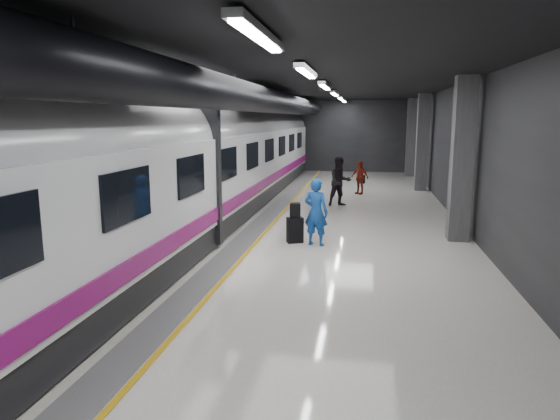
{
  "coord_description": "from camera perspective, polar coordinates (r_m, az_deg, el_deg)",
  "views": [
    {
      "loc": [
        1.94,
        -12.32,
        3.37
      ],
      "look_at": [
        0.06,
        -1.33,
        1.32
      ],
      "focal_mm": 32.0,
      "sensor_mm": 36.0,
      "label": 1
    }
  ],
  "objects": [
    {
      "name": "ground",
      "position": [
        12.92,
        0.73,
        -4.68
      ],
      "size": [
        40.0,
        40.0,
        0.0
      ],
      "primitive_type": "plane",
      "color": "silver",
      "rests_on": "ground"
    },
    {
      "name": "platform_hall",
      "position": [
        13.47,
        0.19,
        11.15
      ],
      "size": [
        10.02,
        40.02,
        4.51
      ],
      "color": "black",
      "rests_on": "ground"
    },
    {
      "name": "train",
      "position": [
        13.43,
        -13.11,
        4.61
      ],
      "size": [
        3.05,
        38.0,
        4.05
      ],
      "color": "black",
      "rests_on": "ground"
    },
    {
      "name": "traveler_main",
      "position": [
        13.33,
        4.13,
        -0.23
      ],
      "size": [
        0.76,
        0.6,
        1.82
      ],
      "primitive_type": "imported",
      "rotation": [
        0.0,
        0.0,
        2.86
      ],
      "color": "blue",
      "rests_on": "ground"
    },
    {
      "name": "suitcase_main",
      "position": [
        13.7,
        1.71,
        -2.3
      ],
      "size": [
        0.5,
        0.42,
        0.7
      ],
      "primitive_type": "cube",
      "rotation": [
        0.0,
        0.0,
        0.4
      ],
      "color": "black",
      "rests_on": "ground"
    },
    {
      "name": "shoulder_bag",
      "position": [
        13.57,
        1.73,
        -0.08
      ],
      "size": [
        0.31,
        0.2,
        0.39
      ],
      "primitive_type": "cube",
      "rotation": [
        0.0,
        0.0,
        0.17
      ],
      "color": "black",
      "rests_on": "suitcase_main"
    },
    {
      "name": "traveler_far_a",
      "position": [
        19.52,
        6.86,
        3.24
      ],
      "size": [
        1.14,
        1.05,
        1.9
      ],
      "primitive_type": "imported",
      "rotation": [
        0.0,
        0.0,
        0.45
      ],
      "color": "black",
      "rests_on": "ground"
    },
    {
      "name": "traveler_far_b",
      "position": [
        22.72,
        9.1,
        3.69
      ],
      "size": [
        0.94,
        0.79,
        1.5
      ],
      "primitive_type": "imported",
      "rotation": [
        0.0,
        0.0,
        -0.58
      ],
      "color": "maroon",
      "rests_on": "ground"
    },
    {
      "name": "suitcase_far",
      "position": [
        26.6,
        9.33,
        3.5
      ],
      "size": [
        0.35,
        0.3,
        0.44
      ],
      "primitive_type": "cube",
      "rotation": [
        0.0,
        0.0,
        -0.42
      ],
      "color": "black",
      "rests_on": "ground"
    }
  ]
}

